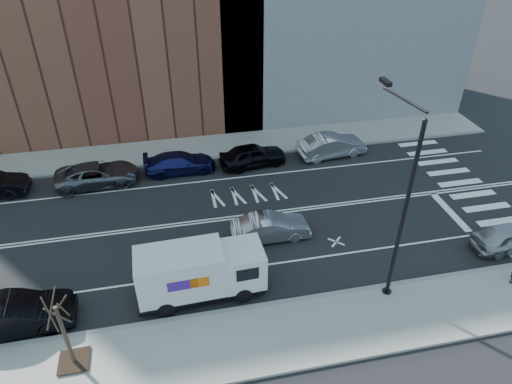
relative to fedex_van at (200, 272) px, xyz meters
name	(u,v)px	position (x,y,z in m)	size (l,w,h in m)	color
ground	(218,220)	(1.58, 5.60, -1.42)	(120.00, 120.00, 0.00)	black
sidewalk_near	(247,342)	(1.58, -3.20, -1.34)	(44.00, 3.60, 0.15)	gray
sidewalk_far	(202,148)	(1.58, 14.40, -1.34)	(44.00, 3.60, 0.15)	gray
curb_near	(239,309)	(1.58, -1.40, -1.33)	(44.00, 0.25, 0.17)	gray
curb_far	(205,160)	(1.58, 12.60, -1.33)	(44.00, 0.25, 0.17)	gray
crosswalk	(466,188)	(17.58, 5.60, -1.41)	(3.00, 14.00, 0.01)	white
road_markings	(218,219)	(1.58, 5.60, -1.41)	(40.00, 8.60, 0.01)	white
streetlight	(400,200)	(8.58, -1.31, 3.66)	(0.44, 4.02, 9.34)	black
street_tree	(67,341)	(-5.42, -2.80, 0.03)	(1.20, 1.20, 3.75)	black
fedex_van	(200,272)	(0.00, 0.00, 0.00)	(5.98, 2.27, 2.70)	black
far_parked_c	(97,175)	(-5.48, 10.97, -0.70)	(2.39, 5.19, 1.44)	#56575E
far_parked_d	(180,163)	(-0.18, 11.47, -0.73)	(1.92, 4.71, 1.37)	navy
far_parked_e	(253,155)	(4.78, 11.31, -0.64)	(1.84, 4.56, 1.56)	black
far_parked_f	(332,145)	(10.54, 11.51, -0.61)	(1.70, 4.88, 1.61)	#ADADB2
driving_sedan	(270,227)	(4.15, 3.40, -0.72)	(1.49, 4.26, 1.40)	#9D9DA1
near_parked_rear_a	(13,315)	(-8.05, -0.39, -0.60)	(1.74, 4.99, 1.64)	black
near_parked_front	(510,237)	(16.36, 0.01, -0.71)	(1.67, 4.15, 1.42)	#A5A6AA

